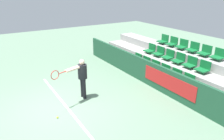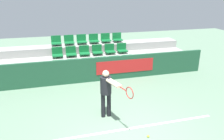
{
  "view_description": "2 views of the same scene",
  "coord_description": "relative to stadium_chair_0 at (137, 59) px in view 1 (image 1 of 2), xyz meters",
  "views": [
    {
      "loc": [
        6.72,
        -1.91,
        4.08
      ],
      "look_at": [
        -0.03,
        2.24,
        1.01
      ],
      "focal_mm": 35.0,
      "sensor_mm": 36.0,
      "label": 1
    },
    {
      "loc": [
        -1.69,
        -4.8,
        3.79
      ],
      "look_at": [
        0.2,
        2.27,
        1.12
      ],
      "focal_mm": 35.0,
      "sensor_mm": 36.0,
      "label": 2
    }
  ],
  "objects": [
    {
      "name": "tennis_player",
      "position": [
        1.33,
        -3.64,
        0.39
      ],
      "size": [
        0.59,
        1.47,
        1.56
      ],
      "rotation": [
        0.0,
        0.0,
        0.31
      ],
      "color": "black",
      "rests_on": "ground"
    },
    {
      "name": "bleacher_tier_front",
      "position": [
        1.62,
        -0.12,
        -0.39
      ],
      "size": [
        9.85,
        0.88,
        0.39
      ],
      "color": "#9E9E99",
      "rests_on": "ground"
    },
    {
      "name": "stadium_chair_7",
      "position": [
        0.65,
        0.88,
        0.39
      ],
      "size": [
        0.49,
        0.42,
        0.49
      ],
      "color": "#333333",
      "rests_on": "bleacher_tier_middle"
    },
    {
      "name": "stadium_chair_12",
      "position": [
        0.0,
        1.76,
        0.77
      ],
      "size": [
        0.49,
        0.42,
        0.49
      ],
      "color": "#333333",
      "rests_on": "bleacher_tier_back"
    },
    {
      "name": "stadium_chair_0",
      "position": [
        0.0,
        0.0,
        0.0
      ],
      "size": [
        0.49,
        0.42,
        0.49
      ],
      "color": "#333333",
      "rests_on": "bleacher_tier_front"
    },
    {
      "name": "stadium_chair_17",
      "position": [
        3.23,
        1.76,
        0.77
      ],
      "size": [
        0.49,
        0.42,
        0.49
      ],
      "color": "#333333",
      "rests_on": "bleacher_tier_back"
    },
    {
      "name": "stadium_chair_11",
      "position": [
        3.23,
        0.88,
        0.39
      ],
      "size": [
        0.49,
        0.42,
        0.49
      ],
      "color": "#333333",
      "rests_on": "bleacher_tier_middle"
    },
    {
      "name": "stadium_chair_13",
      "position": [
        0.65,
        1.76,
        0.77
      ],
      "size": [
        0.49,
        0.42,
        0.49
      ],
      "color": "#333333",
      "rests_on": "bleacher_tier_back"
    },
    {
      "name": "stadium_chair_4",
      "position": [
        2.58,
        0.0,
        0.0
      ],
      "size": [
        0.49,
        0.42,
        0.49
      ],
      "color": "#333333",
      "rests_on": "bleacher_tier_front"
    },
    {
      "name": "barrier_wall",
      "position": [
        1.64,
        -0.64,
        -0.04
      ],
      "size": [
        10.25,
        0.14,
        1.08
      ],
      "color": "#1E4C33",
      "rests_on": "ground"
    },
    {
      "name": "tennis_ball",
      "position": [
        2.18,
        -4.92,
        -0.55
      ],
      "size": [
        0.07,
        0.07,
        0.07
      ],
      "color": "#CCDB33",
      "rests_on": "ground"
    },
    {
      "name": "ground_plane",
      "position": [
        1.62,
        -4.68,
        -0.58
      ],
      "size": [
        30.0,
        30.0,
        0.0
      ],
      "primitive_type": "plane",
      "color": "slate"
    },
    {
      "name": "stadium_chair_2",
      "position": [
        1.29,
        0.0,
        0.0
      ],
      "size": [
        0.49,
        0.42,
        0.49
      ],
      "color": "#333333",
      "rests_on": "bleacher_tier_front"
    },
    {
      "name": "stadium_chair_14",
      "position": [
        1.29,
        1.76,
        0.77
      ],
      "size": [
        0.49,
        0.42,
        0.49
      ],
      "color": "#333333",
      "rests_on": "bleacher_tier_back"
    },
    {
      "name": "stadium_chair_15",
      "position": [
        1.94,
        1.76,
        0.77
      ],
      "size": [
        0.49,
        0.42,
        0.49
      ],
      "color": "#333333",
      "rests_on": "bleacher_tier_back"
    },
    {
      "name": "stadium_chair_9",
      "position": [
        1.94,
        0.88,
        0.39
      ],
      "size": [
        0.49,
        0.42,
        0.49
      ],
      "color": "#333333",
      "rests_on": "bleacher_tier_middle"
    },
    {
      "name": "stadium_chair_1",
      "position": [
        0.65,
        0.0,
        0.0
      ],
      "size": [
        0.49,
        0.42,
        0.49
      ],
      "color": "#333333",
      "rests_on": "bleacher_tier_front"
    },
    {
      "name": "bleacher_tier_back",
      "position": [
        1.62,
        1.64,
        -0.01
      ],
      "size": [
        9.85,
        0.88,
        1.16
      ],
      "color": "#9E9E99",
      "rests_on": "ground"
    },
    {
      "name": "stadium_chair_16",
      "position": [
        2.58,
        1.76,
        0.77
      ],
      "size": [
        0.49,
        0.42,
        0.49
      ],
      "color": "#333333",
      "rests_on": "bleacher_tier_back"
    },
    {
      "name": "stadium_chair_3",
      "position": [
        1.94,
        0.0,
        0.0
      ],
      "size": [
        0.49,
        0.42,
        0.49
      ],
      "color": "#333333",
      "rests_on": "bleacher_tier_front"
    },
    {
      "name": "stadium_chair_10",
      "position": [
        2.58,
        0.88,
        0.39
      ],
      "size": [
        0.49,
        0.42,
        0.49
      ],
      "color": "#333333",
      "rests_on": "bleacher_tier_middle"
    },
    {
      "name": "stadium_chair_6",
      "position": [
        0.0,
        0.88,
        0.39
      ],
      "size": [
        0.49,
        0.42,
        0.49
      ],
      "color": "#333333",
      "rests_on": "bleacher_tier_middle"
    },
    {
      "name": "court_baseline",
      "position": [
        1.62,
        -4.41,
        -0.58
      ],
      "size": [
        5.8,
        0.08,
        0.01
      ],
      "color": "white",
      "rests_on": "ground"
    },
    {
      "name": "bleacher_tier_middle",
      "position": [
        1.62,
        0.76,
        -0.2
      ],
      "size": [
        9.85,
        0.88,
        0.77
      ],
      "color": "#9E9E99",
      "rests_on": "ground"
    },
    {
      "name": "stadium_chair_5",
      "position": [
        3.23,
        0.0,
        0.0
      ],
      "size": [
        0.49,
        0.42,
        0.49
      ],
      "color": "#333333",
      "rests_on": "bleacher_tier_front"
    },
    {
      "name": "stadium_chair_8",
      "position": [
        1.29,
        0.88,
        0.39
      ],
      "size": [
        0.49,
        0.42,
        0.49
      ],
      "color": "#333333",
      "rests_on": "bleacher_tier_middle"
    }
  ]
}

